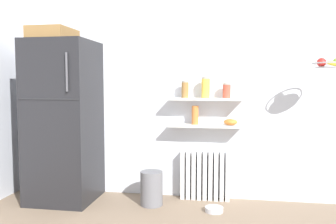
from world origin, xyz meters
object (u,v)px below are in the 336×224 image
vase (195,115)px  pet_food_bowl (214,209)px  refrigerator (64,119)px  storage_jar_2 (227,91)px  shelf_bowl (231,122)px  hanging_fruit_basket (329,64)px  storage_jar_0 (185,89)px  trash_bin (152,188)px  storage_jar_1 (206,88)px  radiator (205,176)px

vase → pet_food_bowl: bearing=-56.1°
refrigerator → storage_jar_2: refrigerator is taller
shelf_bowl → hanging_fruit_basket: size_ratio=0.51×
storage_jar_0 → trash_bin: (-0.34, -0.27, -1.10)m
storage_jar_0 → vase: (0.12, 0.00, -0.30)m
refrigerator → storage_jar_1: (1.62, 0.25, 0.36)m
vase → trash_bin: size_ratio=0.56×
storage_jar_0 → shelf_bowl: size_ratio=1.25×
radiator → trash_bin: 0.65m
storage_jar_2 → pet_food_bowl: (-0.11, -0.36, -1.25)m
storage_jar_0 → storage_jar_1: (0.24, 0.00, 0.02)m
radiator → vase: size_ratio=2.63×
storage_jar_0 → storage_jar_2: size_ratio=1.16×
storage_jar_2 → shelf_bowl: bearing=0.0°
radiator → storage_jar_1: 1.03m
vase → shelf_bowl: vase is taller
storage_jar_0 → trash_bin: storage_jar_0 is taller
refrigerator → trash_bin: refrigerator is taller
radiator → trash_bin: bearing=-152.8°
pet_food_bowl → storage_jar_0: bearing=135.0°
refrigerator → storage_jar_2: (1.85, 0.25, 0.32)m
storage_jar_1 → vase: size_ratio=1.10×
vase → pet_food_bowl: vase is taller
vase → pet_food_bowl: 1.06m
vase → trash_bin: vase is taller
radiator → storage_jar_1: (-0.00, -0.03, 1.03)m
storage_jar_0 → storage_jar_2: 0.47m
storage_jar_2 → hanging_fruit_basket: 1.08m
storage_jar_2 → hanging_fruit_basket: bearing=-17.7°
trash_bin → pet_food_bowl: (0.70, -0.09, -0.17)m
storage_jar_2 → refrigerator: bearing=-172.4°
vase → storage_jar_0: bearing=-180.0°
refrigerator → storage_jar_0: 1.44m
radiator → pet_food_bowl: bearing=-72.5°
radiator → shelf_bowl: (0.29, -0.03, 0.64)m
storage_jar_1 → storage_jar_0: bearing=180.0°
radiator → trash_bin: (-0.58, -0.30, -0.09)m
storage_jar_0 → hanging_fruit_basket: (1.47, -0.32, 0.26)m
vase → pet_food_bowl: size_ratio=1.11×
radiator → vase: bearing=-165.8°
refrigerator → pet_food_bowl: refrigerator is taller
storage_jar_1 → storage_jar_2: storage_jar_1 is taller
pet_food_bowl → hanging_fruit_basket: size_ratio=0.62×
storage_jar_0 → vase: storage_jar_0 is taller
storage_jar_1 → trash_bin: 1.29m
vase → hanging_fruit_basket: (1.35, -0.32, 0.56)m
trash_bin → shelf_bowl: bearing=17.2°
storage_jar_2 → vase: 0.45m
storage_jar_2 → pet_food_bowl: 1.31m
radiator → storage_jar_1: bearing=-90.0°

